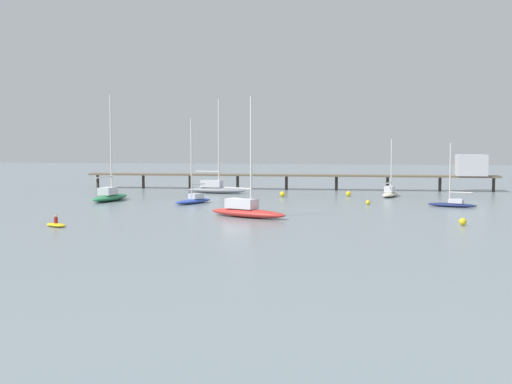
{
  "coord_description": "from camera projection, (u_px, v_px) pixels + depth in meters",
  "views": [
    {
      "loc": [
        16.78,
        -70.65,
        7.7
      ],
      "look_at": [
        0.0,
        14.91,
        1.5
      ],
      "focal_mm": 45.99,
      "sensor_mm": 36.0,
      "label": 1
    }
  ],
  "objects": [
    {
      "name": "ground_plane",
      "position": [
        230.0,
        215.0,
        72.92
      ],
      "size": [
        400.0,
        400.0,
        0.0
      ],
      "primitive_type": "plane",
      "color": "gray"
    },
    {
      "name": "pier",
      "position": [
        374.0,
        171.0,
        112.05
      ],
      "size": [
        71.58,
        6.77,
        6.18
      ],
      "color": "brown",
      "rests_on": "ground_plane"
    },
    {
      "name": "sailboat_green",
      "position": [
        110.0,
        195.0,
        91.06
      ],
      "size": [
        2.87,
        9.56,
        14.76
      ],
      "color": "#287F4C",
      "rests_on": "ground_plane"
    },
    {
      "name": "sailboat_gray",
      "position": [
        215.0,
        187.0,
        105.84
      ],
      "size": [
        10.13,
        3.47,
        15.07
      ],
      "color": "gray",
      "rests_on": "ground_plane"
    },
    {
      "name": "sailboat_cream",
      "position": [
        390.0,
        193.0,
        98.25
      ],
      "size": [
        3.39,
        7.26,
        8.7
      ],
      "color": "beige",
      "rests_on": "ground_plane"
    },
    {
      "name": "sailboat_blue",
      "position": [
        194.0,
        198.0,
        87.04
      ],
      "size": [
        4.23,
        7.24,
        11.25
      ],
      "color": "#2D4CB7",
      "rests_on": "ground_plane"
    },
    {
      "name": "sailboat_red",
      "position": [
        246.0,
        209.0,
        70.35
      ],
      "size": [
        9.73,
        6.14,
        12.89
      ],
      "color": "red",
      "rests_on": "ground_plane"
    },
    {
      "name": "sailboat_navy",
      "position": [
        453.0,
        203.0,
        82.12
      ],
      "size": [
        6.34,
        3.56,
        8.02
      ],
      "color": "navy",
      "rests_on": "ground_plane"
    },
    {
      "name": "dinghy_yellow",
      "position": [
        56.0,
        224.0,
        62.14
      ],
      "size": [
        2.75,
        2.09,
        1.14
      ],
      "color": "yellow",
      "rests_on": "ground_plane"
    },
    {
      "name": "mooring_buoy_inner",
      "position": [
        348.0,
        194.0,
        99.19
      ],
      "size": [
        0.79,
        0.79,
        0.79
      ],
      "primitive_type": "sphere",
      "color": "yellow",
      "rests_on": "ground_plane"
    },
    {
      "name": "mooring_buoy_far",
      "position": [
        282.0,
        194.0,
        97.96
      ],
      "size": [
        0.84,
        0.84,
        0.84
      ],
      "primitive_type": "sphere",
      "color": "yellow",
      "rests_on": "ground_plane"
    },
    {
      "name": "mooring_buoy_mid",
      "position": [
        463.0,
        222.0,
        63.15
      ],
      "size": [
        0.72,
        0.72,
        0.72
      ],
      "primitive_type": "sphere",
      "color": "yellow",
      "rests_on": "ground_plane"
    },
    {
      "name": "mooring_buoy_near",
      "position": [
        368.0,
        202.0,
        85.09
      ],
      "size": [
        0.61,
        0.61,
        0.61
      ],
      "primitive_type": "sphere",
      "color": "yellow",
      "rests_on": "ground_plane"
    }
  ]
}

